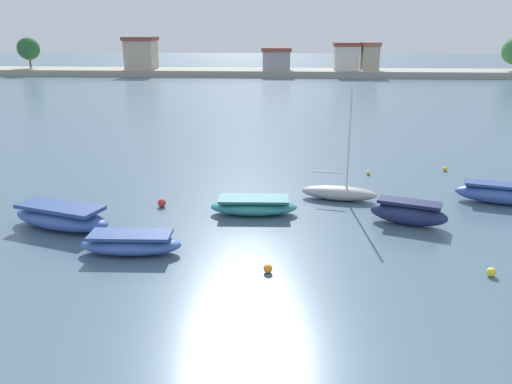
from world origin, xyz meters
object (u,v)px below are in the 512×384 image
moored_boat_5 (500,194)px  mooring_buoy_0 (491,272)px  moored_boat_2 (254,206)px  moored_boat_0 (61,217)px  moored_boat_1 (131,244)px  moored_boat_4 (408,213)px  mooring_buoy_3 (368,173)px  mooring_buoy_1 (162,203)px  mooring_buoy_2 (268,269)px  mooring_buoy_4 (445,169)px  moored_boat_3 (339,192)px

moored_boat_5 → mooring_buoy_0: moored_boat_5 is taller
moored_boat_2 → mooring_buoy_0: 10.88m
moored_boat_0 → moored_boat_1: (3.97, -2.44, -0.11)m
moored_boat_4 → mooring_buoy_3: 8.36m
moored_boat_1 → mooring_buoy_1: 5.61m
moored_boat_0 → mooring_buoy_2: (9.52, -3.77, -0.36)m
moored_boat_2 → moored_boat_4: (7.21, -0.89, 0.14)m
moored_boat_0 → moored_boat_1: size_ratio=1.28×
moored_boat_0 → mooring_buoy_1: (3.81, 3.16, -0.31)m
moored_boat_1 → mooring_buoy_4: size_ratio=13.85×
mooring_buoy_0 → mooring_buoy_4: 14.81m
mooring_buoy_0 → mooring_buoy_3: bearing=100.6°
moored_boat_2 → mooring_buoy_0: size_ratio=12.56×
moored_boat_1 → moored_boat_3: moored_boat_3 is taller
moored_boat_1 → mooring_buoy_0: 13.74m
moored_boat_0 → mooring_buoy_4: 23.05m
mooring_buoy_2 → moored_boat_4: bearing=40.4°
moored_boat_0 → mooring_buoy_4: moored_boat_0 is taller
moored_boat_5 → mooring_buoy_0: size_ratio=13.13×
mooring_buoy_0 → mooring_buoy_4: size_ratio=1.15×
mooring_buoy_2 → mooring_buoy_4: mooring_buoy_2 is taller
moored_boat_4 → mooring_buoy_3: (-0.59, 8.33, -0.41)m
moored_boat_1 → mooring_buoy_1: size_ratio=9.79×
moored_boat_4 → mooring_buoy_0: 5.41m
moored_boat_3 → moored_boat_5: (8.23, -0.05, 0.10)m
moored_boat_0 → mooring_buoy_0: bearing=6.5°
moored_boat_4 → moored_boat_5: 6.30m
mooring_buoy_1 → mooring_buoy_3: size_ratio=1.64×
moored_boat_2 → moored_boat_1: bearing=-135.9°
mooring_buoy_1 → mooring_buoy_4: bearing=25.8°
mooring_buoy_1 → mooring_buoy_4: 18.21m
moored_boat_4 → mooring_buoy_4: (4.44, 9.55, -0.39)m
moored_boat_0 → mooring_buoy_4: size_ratio=17.77×
mooring_buoy_1 → moored_boat_1: bearing=-88.3°
moored_boat_3 → moored_boat_5: bearing=9.8°
moored_boat_1 → moored_boat_0: bearing=146.0°
mooring_buoy_1 → mooring_buoy_2: 8.98m
moored_boat_4 → mooring_buoy_3: moored_boat_4 is taller
moored_boat_1 → mooring_buoy_0: size_ratio=12.01×
moored_boat_2 → moored_boat_0: bearing=-166.8°
mooring_buoy_2 → mooring_buoy_4: bearing=54.3°
moored_boat_2 → mooring_buoy_4: moored_boat_2 is taller
moored_boat_0 → mooring_buoy_3: bearing=50.8°
moored_boat_4 → mooring_buoy_2: size_ratio=10.94×
moored_boat_2 → mooring_buoy_4: bearing=34.0°
moored_boat_4 → moored_boat_2: bearing=-166.8°
moored_boat_3 → moored_boat_1: bearing=-130.5°
moored_boat_4 → mooring_buoy_0: size_ratio=10.68×
moored_boat_1 → mooring_buoy_1: moored_boat_1 is taller
mooring_buoy_4 → moored_boat_0: bearing=-151.2°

